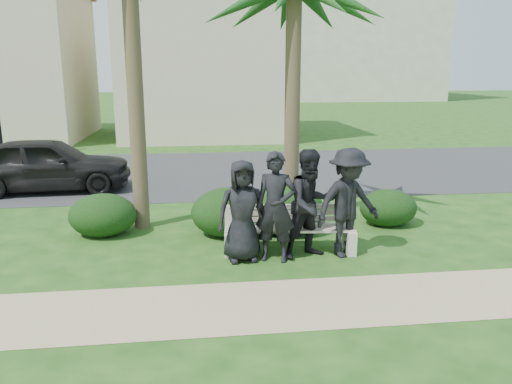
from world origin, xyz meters
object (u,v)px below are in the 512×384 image
Objects in this scene: man_a at (242,211)px; car_a at (47,164)px; park_bench at (289,232)px; man_b at (276,207)px; man_c at (311,204)px; man_d at (348,203)px.

car_a is (-4.74, 5.79, -0.13)m from man_a.
park_bench is 1.05m from man_a.
park_bench is at bearing 67.65° from man_b.
man_a is 0.57m from man_b.
car_a is at bearing 140.71° from park_bench.
park_bench is 0.76m from man_b.
man_b is 0.99× the size of man_c.
man_a is 1.19m from man_c.
man_d reaches higher than car_a.
man_d is 8.77m from car_a.
man_c is 0.65m from man_d.
man_a is at bearing -143.69° from car_a.
man_b is at bearing 170.40° from man_c.
park_bench is 1.17m from man_d.
man_b is 7.91m from car_a.
man_a is 7.49m from car_a.
man_a is (-0.87, -0.29, 0.51)m from park_bench.
man_b is at bearing 165.12° from man_d.
man_b reaches higher than car_a.
car_a is at bearing 116.61° from man_c.
man_c is (0.63, 0.11, 0.01)m from man_b.
man_b is at bearing -125.07° from park_bench.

